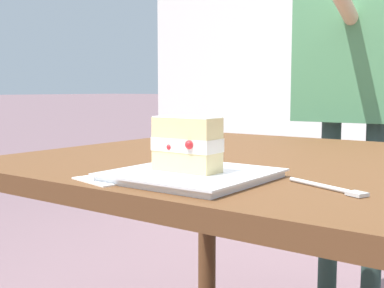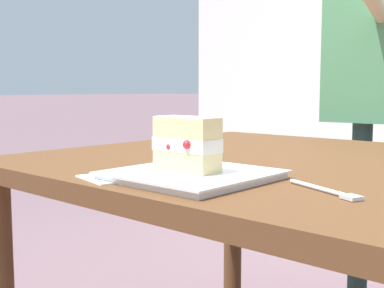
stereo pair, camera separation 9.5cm
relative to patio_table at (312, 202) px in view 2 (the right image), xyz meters
name	(u,v)px [view 2 (the right image)]	position (x,y,z in m)	size (l,w,h in m)	color
patio_table	(312,202)	(0.00, 0.00, 0.00)	(1.33, 1.09, 0.78)	brown
dessert_plate	(192,175)	(-0.05, -0.37, 0.11)	(0.27, 0.27, 0.02)	white
cake_slice	(187,144)	(-0.06, -0.38, 0.17)	(0.13, 0.07, 0.10)	#EAD18C
dessert_fork	(327,191)	(0.20, -0.32, 0.10)	(0.16, 0.08, 0.01)	silver
paper_napkin	(103,179)	(-0.18, -0.48, 0.10)	(0.13, 0.09, 0.00)	white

